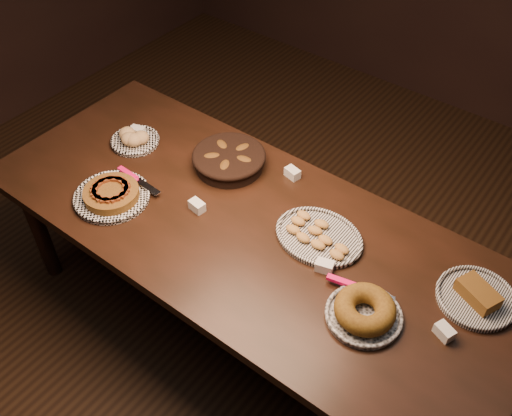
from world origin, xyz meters
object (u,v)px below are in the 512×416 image
Objects in this scene: apple_tart_plate at (112,195)px; buffet_table at (246,236)px; bundt_cake_plate at (364,311)px; madeleine_platter at (318,236)px.

buffet_table is at bearing 31.37° from apple_tart_plate.
bundt_cake_plate is (0.63, -0.11, 0.11)m from buffet_table.
apple_tart_plate is 0.99× the size of bundt_cake_plate.
madeleine_platter reaches higher than buffet_table.
buffet_table is 6.99× the size of bundt_cake_plate.
bundt_cake_plate is at bearing 15.01° from apple_tart_plate.
bundt_cake_plate is at bearing -44.38° from madeleine_platter.
buffet_table is at bearing -169.07° from madeleine_platter.
madeleine_platter is at bearing 22.22° from buffet_table.
buffet_table is at bearing 151.86° from bundt_cake_plate.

